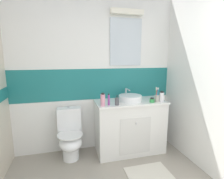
% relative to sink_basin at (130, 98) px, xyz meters
% --- Properties ---
extents(wall_back_tiled, '(3.20, 0.20, 2.50)m').
position_rel_sink_basin_xyz_m(wall_back_tiled, '(-0.49, 0.32, 0.36)').
color(wall_back_tiled, white).
rests_on(wall_back_tiled, ground_plane).
extents(vanity_cabinet, '(1.10, 0.54, 0.85)m').
position_rel_sink_basin_xyz_m(vanity_cabinet, '(0.00, 0.01, -0.48)').
color(vanity_cabinet, silver).
rests_on(vanity_cabinet, ground_plane).
extents(sink_basin, '(0.36, 0.41, 0.18)m').
position_rel_sink_basin_xyz_m(sink_basin, '(0.00, 0.00, 0.00)').
color(sink_basin, white).
rests_on(sink_basin, vanity_cabinet).
extents(toilet, '(0.37, 0.50, 0.78)m').
position_rel_sink_basin_xyz_m(toilet, '(-0.95, 0.03, -0.54)').
color(toilet, white).
rests_on(toilet, ground_plane).
extents(toothbrush_cup, '(0.07, 0.07, 0.23)m').
position_rel_sink_basin_xyz_m(toothbrush_cup, '(0.39, -0.15, 0.01)').
color(toothbrush_cup, '#B2ADA3').
rests_on(toothbrush_cup, vanity_cabinet).
extents(soap_dispenser, '(0.06, 0.06, 0.15)m').
position_rel_sink_basin_xyz_m(soap_dispenser, '(-0.27, -0.18, 0.00)').
color(soap_dispenser, '#4C4C51').
rests_on(soap_dispenser, vanity_cabinet).
extents(mouthwash_bottle, '(0.07, 0.07, 0.17)m').
position_rel_sink_basin_xyz_m(mouthwash_bottle, '(0.46, -0.16, 0.03)').
color(mouthwash_bottle, white).
rests_on(mouthwash_bottle, vanity_cabinet).
extents(shampoo_bottle_tall, '(0.07, 0.07, 0.19)m').
position_rel_sink_basin_xyz_m(shampoo_bottle_tall, '(-0.48, -0.17, 0.04)').
color(shampoo_bottle_tall, pink).
rests_on(shampoo_bottle_tall, vanity_cabinet).
extents(toothpaste_tube_upright, '(0.03, 0.03, 0.17)m').
position_rel_sink_basin_xyz_m(toothpaste_tube_upright, '(-0.38, -0.15, 0.03)').
color(toothpaste_tube_upright, '#993F99').
rests_on(toothpaste_tube_upright, vanity_cabinet).
extents(hair_gel_jar, '(0.08, 0.08, 0.07)m').
position_rel_sink_basin_xyz_m(hair_gel_jar, '(0.30, -0.16, -0.02)').
color(hair_gel_jar, green).
rests_on(hair_gel_jar, vanity_cabinet).
extents(bath_mat, '(0.58, 0.41, 0.01)m').
position_rel_sink_basin_xyz_m(bath_mat, '(0.04, -0.64, -0.90)').
color(bath_mat, beige).
rests_on(bath_mat, ground_plane).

